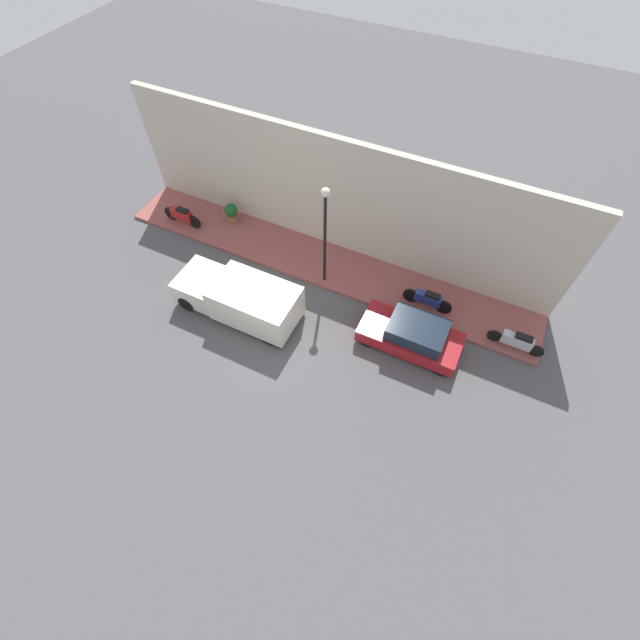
{
  "coord_description": "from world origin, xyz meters",
  "views": [
    {
      "loc": [
        -7.66,
        -5.67,
        14.13
      ],
      "look_at": [
        1.06,
        -1.46,
        0.6
      ],
      "focal_mm": 24.0,
      "sensor_mm": 36.0,
      "label": 1
    }
  ],
  "objects_px": {
    "delivery_van": "(239,297)",
    "scooter_silver": "(517,341)",
    "motorcycle_red": "(182,215)",
    "motorcycle_blue": "(428,299)",
    "potted_plant": "(231,212)",
    "streetlamp": "(325,223)",
    "parked_car": "(412,335)"
  },
  "relations": [
    {
      "from": "delivery_van",
      "to": "scooter_silver",
      "type": "height_order",
      "value": "delivery_van"
    },
    {
      "from": "delivery_van",
      "to": "motorcycle_red",
      "type": "relative_size",
      "value": 2.51
    },
    {
      "from": "motorcycle_blue",
      "to": "potted_plant",
      "type": "height_order",
      "value": "potted_plant"
    },
    {
      "from": "streetlamp",
      "to": "delivery_van",
      "type": "bearing_deg",
      "value": 140.95
    },
    {
      "from": "parked_car",
      "to": "streetlamp",
      "type": "xyz_separation_m",
      "value": [
        1.47,
        4.38,
        2.66
      ]
    },
    {
      "from": "parked_car",
      "to": "delivery_van",
      "type": "relative_size",
      "value": 0.75
    },
    {
      "from": "scooter_silver",
      "to": "streetlamp",
      "type": "xyz_separation_m",
      "value": [
        -0.02,
        8.03,
        2.71
      ]
    },
    {
      "from": "delivery_van",
      "to": "streetlamp",
      "type": "relative_size",
      "value": 1.08
    },
    {
      "from": "parked_car",
      "to": "motorcycle_blue",
      "type": "height_order",
      "value": "parked_car"
    },
    {
      "from": "delivery_van",
      "to": "scooter_silver",
      "type": "bearing_deg",
      "value": -74.2
    },
    {
      "from": "delivery_van",
      "to": "motorcycle_red",
      "type": "height_order",
      "value": "delivery_van"
    },
    {
      "from": "motorcycle_blue",
      "to": "parked_car",
      "type": "bearing_deg",
      "value": 179.31
    },
    {
      "from": "parked_car",
      "to": "scooter_silver",
      "type": "distance_m",
      "value": 3.95
    },
    {
      "from": "parked_car",
      "to": "potted_plant",
      "type": "distance_m",
      "value": 10.33
    },
    {
      "from": "scooter_silver",
      "to": "motorcycle_blue",
      "type": "bearing_deg",
      "value": 82.89
    },
    {
      "from": "scooter_silver",
      "to": "streetlamp",
      "type": "height_order",
      "value": "streetlamp"
    },
    {
      "from": "motorcycle_blue",
      "to": "streetlamp",
      "type": "xyz_separation_m",
      "value": [
        -0.48,
        4.4,
        2.69
      ]
    },
    {
      "from": "potted_plant",
      "to": "delivery_van",
      "type": "bearing_deg",
      "value": -143.78
    },
    {
      "from": "delivery_van",
      "to": "streetlamp",
      "type": "bearing_deg",
      "value": -39.05
    },
    {
      "from": "streetlamp",
      "to": "parked_car",
      "type": "bearing_deg",
      "value": -108.6
    },
    {
      "from": "motorcycle_red",
      "to": "motorcycle_blue",
      "type": "xyz_separation_m",
      "value": [
        0.19,
        -11.99,
        -0.02
      ]
    },
    {
      "from": "parked_car",
      "to": "streetlamp",
      "type": "bearing_deg",
      "value": 71.4
    },
    {
      "from": "scooter_silver",
      "to": "streetlamp",
      "type": "bearing_deg",
      "value": 90.17
    },
    {
      "from": "parked_car",
      "to": "potted_plant",
      "type": "height_order",
      "value": "parked_car"
    },
    {
      "from": "parked_car",
      "to": "potted_plant",
      "type": "xyz_separation_m",
      "value": [
        2.88,
        9.91,
        0.06
      ]
    },
    {
      "from": "parked_car",
      "to": "scooter_silver",
      "type": "bearing_deg",
      "value": -67.69
    },
    {
      "from": "streetlamp",
      "to": "motorcycle_red",
      "type": "bearing_deg",
      "value": 87.85
    },
    {
      "from": "motorcycle_red",
      "to": "streetlamp",
      "type": "distance_m",
      "value": 8.05
    },
    {
      "from": "streetlamp",
      "to": "scooter_silver",
      "type": "bearing_deg",
      "value": -89.83
    },
    {
      "from": "potted_plant",
      "to": "parked_car",
      "type": "bearing_deg",
      "value": -106.21
    },
    {
      "from": "motorcycle_blue",
      "to": "potted_plant",
      "type": "bearing_deg",
      "value": 84.64
    },
    {
      "from": "parked_car",
      "to": "streetlamp",
      "type": "distance_m",
      "value": 5.33
    }
  ]
}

